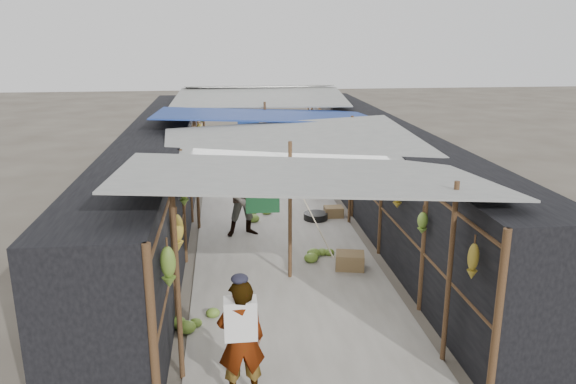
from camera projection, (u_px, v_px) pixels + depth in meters
name	position (u px, v px, depth m)	size (l,w,h in m)	color
ground	(316.00, 368.00, 7.68)	(80.00, 80.00, 0.00)	#6B6356
aisle_slab	(273.00, 218.00, 13.90)	(3.60, 16.00, 0.02)	#9E998E
stall_left	(160.00, 177.00, 13.29)	(1.40, 15.00, 2.30)	black
stall_right	(382.00, 171.00, 13.88)	(1.40, 15.00, 2.30)	black
crate_near	(350.00, 261.00, 10.89)	(0.55, 0.44, 0.33)	olive
crate_mid	(334.00, 212.00, 13.98)	(0.46, 0.37, 0.27)	olive
crate_back	(248.00, 179.00, 17.12)	(0.49, 0.40, 0.31)	olive
black_basin	(316.00, 217.00, 13.79)	(0.59, 0.59, 0.18)	black
vendor_elderly	(241.00, 340.00, 6.87)	(0.59, 0.38, 1.61)	silver
shopper_blue	(246.00, 196.00, 12.52)	(0.90, 0.70, 1.85)	#212FA9
vendor_seated	(322.00, 171.00, 16.55)	(0.66, 0.38, 1.02)	#463F3C
market_canopy	(272.00, 120.00, 13.57)	(5.62, 15.20, 2.77)	brown
hanging_bananas	(262.00, 157.00, 13.11)	(3.95, 14.16, 0.84)	olive
floor_bananas	(276.00, 213.00, 13.80)	(3.78, 10.14, 0.34)	olive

